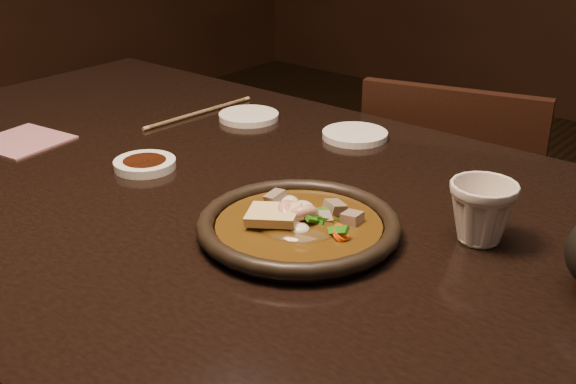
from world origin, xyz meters
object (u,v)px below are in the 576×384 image
Objects in this scene: plate at (299,227)px; tea_cup at (482,210)px; chair at (451,236)px; table at (237,241)px.

plate is 3.07× the size of tea_cup.
plate is (0.11, -0.68, 0.32)m from chair.
tea_cup reaches higher than table.
table is at bearing 165.21° from plate.
table is at bearing -163.95° from tea_cup.
tea_cup reaches higher than plate.
plate is 0.23m from tea_cup.
chair is at bearing 99.10° from plate.
table is 0.37m from tea_cup.
chair is at bearing 118.66° from tea_cup.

